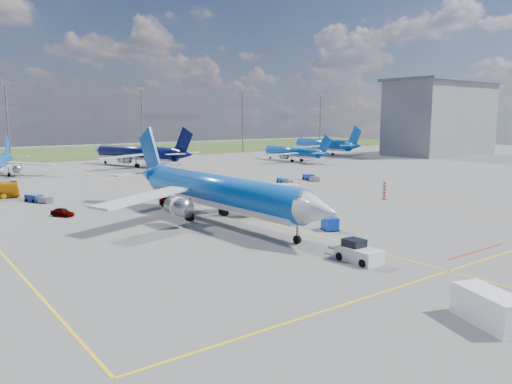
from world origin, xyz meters
TOP-DOWN VIEW (x-y plane):
  - ground at (0.00, 0.00)m, footprint 400.00×400.00m
  - grass_strip at (0.00, 150.00)m, footprint 400.00×80.00m
  - taxiway_lines at (0.17, 27.70)m, footprint 60.25×160.00m
  - floodlight_masts at (10.00, 110.00)m, footprint 202.20×0.50m
  - terminal_building at (120.00, 60.00)m, footprint 42.00×22.00m
  - warning_post at (26.00, 8.00)m, footprint 0.50×0.50m
  - bg_jet_n at (16.36, 83.58)m, footprint 41.49×47.56m
  - bg_jet_ne at (60.29, 70.35)m, footprint 24.60×31.85m
  - bg_jet_ene at (86.63, 84.33)m, footprint 34.95×43.11m
  - main_airliner at (-4.78, 9.43)m, footprint 34.47×44.48m
  - pushback_tug at (-4.04, -13.20)m, footprint 2.23×5.96m
  - uld_container at (3.14, -2.46)m, footprint 2.07×2.30m
  - service_van at (-8.01, -27.90)m, footprint 3.72×5.35m
  - service_car_a at (-19.85, 25.00)m, footprint 2.80×3.66m
  - service_car_b at (-3.60, 23.38)m, footprint 5.42×4.62m
  - service_car_c at (2.97, 35.50)m, footprint 3.28×4.93m
  - baggage_tug_w at (33.17, 33.17)m, footprint 2.96×5.57m
  - baggage_tug_c at (-19.66, 38.96)m, footprint 3.29×5.16m
  - baggage_tug_e at (25.80, 32.97)m, footprint 1.99×4.70m

SIDE VIEW (x-z plane):
  - ground at x=0.00m, z-range 0.00..0.00m
  - bg_jet_n at x=16.36m, z-range -5.24..5.24m
  - bg_jet_ne at x=60.29m, z-range -4.09..4.09m
  - bg_jet_ene at x=86.63m, z-range -5.19..5.19m
  - main_airliner at x=-4.78m, z-range -5.69..5.69m
  - grass_strip at x=0.00m, z-range 0.00..0.01m
  - taxiway_lines at x=0.17m, z-range 0.00..0.02m
  - baggage_tug_e at x=25.80m, z-range -0.03..0.99m
  - baggage_tug_c at x=-19.66m, z-range -0.04..1.10m
  - baggage_tug_w at x=33.17m, z-range -0.04..1.17m
  - service_car_a at x=-19.85m, z-range 0.00..1.16m
  - service_car_c at x=2.97m, z-range 0.00..1.33m
  - service_car_b at x=-3.60m, z-range 0.00..1.38m
  - uld_container at x=3.14m, z-range 0.00..1.52m
  - pushback_tug at x=-4.04m, z-range -0.19..1.83m
  - service_van at x=-8.01m, z-range 0.00..2.16m
  - warning_post at x=26.00m, z-range 0.00..3.00m
  - floodlight_masts at x=10.00m, z-range 1.21..23.91m
  - terminal_building at x=120.00m, z-range 0.07..26.07m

